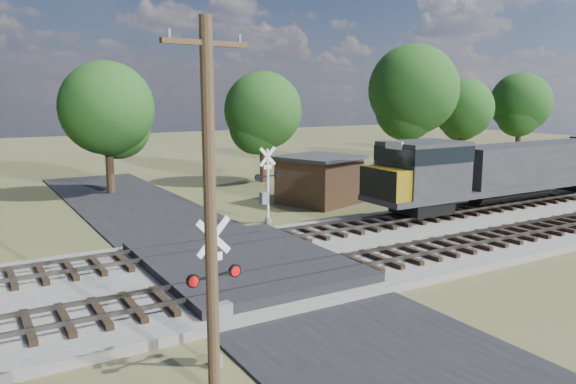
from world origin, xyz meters
TOP-DOWN VIEW (x-y plane):
  - ground at (0.00, 0.00)m, footprint 160.00×160.00m
  - ballast_bed at (10.00, 0.50)m, footprint 140.00×10.00m
  - road at (0.00, 0.00)m, footprint 7.00×60.00m
  - crossing_panel at (0.00, 0.50)m, footprint 7.00×9.00m
  - track_near at (3.12, -2.00)m, footprint 140.00×2.60m
  - track_far at (3.12, 3.00)m, footprint 140.00×2.60m
  - crossing_signal_near at (-3.94, -6.20)m, footprint 1.58×0.40m
  - crossing_signal_far at (4.88, 7.39)m, footprint 1.67×0.40m
  - utility_pole at (-4.59, -7.42)m, footprint 2.09×0.43m
  - equipment_shed at (10.46, 10.62)m, footprint 5.66×5.66m
  - treeline at (3.19, 19.53)m, footprint 78.52×10.06m

SIDE VIEW (x-z plane):
  - ground at x=0.00m, z-range 0.00..0.00m
  - road at x=0.00m, z-range 0.00..0.08m
  - ballast_bed at x=10.00m, z-range 0.00..0.30m
  - crossing_panel at x=0.00m, z-range 0.01..0.62m
  - track_near at x=3.12m, z-range 0.25..0.58m
  - track_far at x=3.12m, z-range 0.25..0.58m
  - equipment_shed at x=10.46m, z-range 0.02..3.08m
  - crossing_signal_near at x=-3.94m, z-range -0.33..3.62m
  - crossing_signal_far at x=4.88m, z-range -0.35..3.82m
  - utility_pole at x=-4.59m, z-range 0.26..8.84m
  - treeline at x=3.19m, z-range 0.78..12.77m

